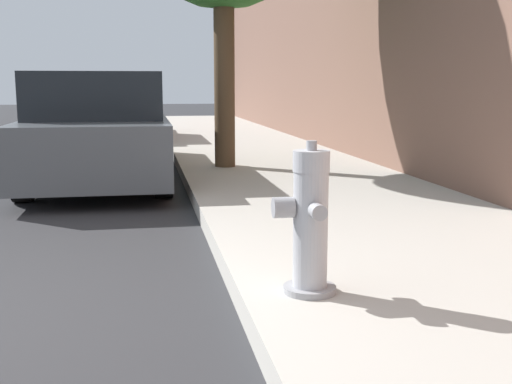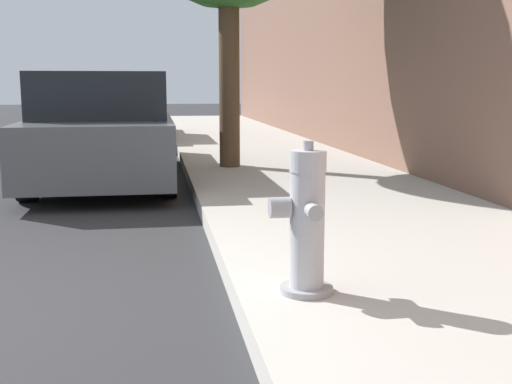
{
  "view_description": "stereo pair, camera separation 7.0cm",
  "coord_description": "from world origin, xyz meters",
  "views": [
    {
      "loc": [
        1.14,
        -3.33,
        1.27
      ],
      "look_at": [
        1.92,
        1.11,
        0.51
      ],
      "focal_mm": 45.0,
      "sensor_mm": 36.0,
      "label": 1
    },
    {
      "loc": [
        1.21,
        -3.34,
        1.27
      ],
      "look_at": [
        1.92,
        1.11,
        0.51
      ],
      "focal_mm": 45.0,
      "sensor_mm": 36.0,
      "label": 2
    }
  ],
  "objects": [
    {
      "name": "sidewalk_slab",
      "position": [
        3.01,
        0.0,
        0.08
      ],
      "size": [
        2.75,
        40.0,
        0.15
      ],
      "color": "#B7B2A8",
      "rests_on": "ground_plane"
    },
    {
      "name": "fire_hydrant",
      "position": [
        2.0,
        -0.09,
        0.53
      ],
      "size": [
        0.35,
        0.37,
        0.82
      ],
      "color": "#97979C",
      "rests_on": "sidewalk_slab"
    },
    {
      "name": "parked_car_near",
      "position": [
        0.59,
        5.24,
        0.68
      ],
      "size": [
        1.72,
        4.5,
        1.41
      ],
      "color": "#4C5156",
      "rests_on": "ground_plane"
    },
    {
      "name": "parked_car_mid",
      "position": [
        0.39,
        11.02,
        0.67
      ],
      "size": [
        1.85,
        4.43,
        1.39
      ],
      "color": "black",
      "rests_on": "ground_plane"
    }
  ]
}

